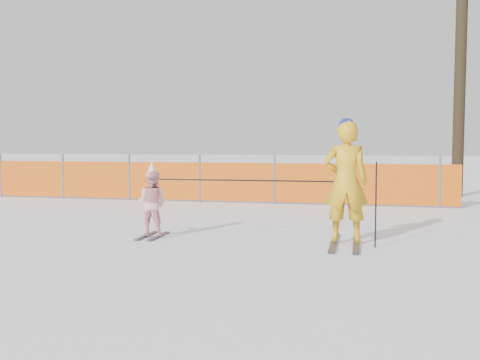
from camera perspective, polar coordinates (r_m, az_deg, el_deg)
name	(u,v)px	position (r m, az deg, el deg)	size (l,w,h in m)	color
ground	(232,251)	(7.79, -0.82, -7.61)	(120.00, 120.00, 0.00)	white
adult	(346,181)	(8.39, 11.22, -0.15)	(0.71, 1.68, 1.95)	black
child	(152,202)	(8.99, -9.36, -2.38)	(0.54, 0.85, 1.26)	black
ski_poles	(284,188)	(8.38, 4.67, -0.81)	(3.49, 0.22, 1.29)	black
safety_fence	(137,180)	(14.76, -10.93, 0.00)	(16.53, 0.06, 1.25)	#595960
tree_trunks	(472,87)	(17.60, 23.52, 9.04)	(2.00, 2.76, 6.66)	black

